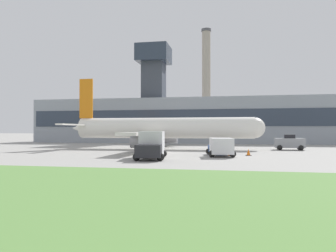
% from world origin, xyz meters
% --- Properties ---
extents(ground_plane, '(400.00, 400.00, 0.00)m').
position_xyz_m(ground_plane, '(0.00, 0.00, 0.00)').
color(ground_plane, '#999691').
extents(terminal_building, '(68.87, 11.00, 21.41)m').
position_xyz_m(terminal_building, '(-0.63, 30.56, 5.26)').
color(terminal_building, '#8C939E').
rests_on(terminal_building, ground_plane).
extents(smokestack_left, '(2.83, 2.83, 32.22)m').
position_xyz_m(smokestack_left, '(1.27, 55.58, 16.22)').
color(smokestack_left, gray).
rests_on(smokestack_left, ground_plane).
extents(airplane, '(28.11, 27.47, 10.38)m').
position_xyz_m(airplane, '(-1.59, 5.77, 2.90)').
color(airplane, white).
rests_on(airplane, ground_plane).
extents(pushback_tug, '(3.96, 2.59, 2.10)m').
position_xyz_m(pushback_tug, '(16.16, 7.14, 0.95)').
color(pushback_tug, gray).
rests_on(pushback_tug, ground_plane).
extents(baggage_truck, '(3.36, 6.12, 2.60)m').
position_xyz_m(baggage_truck, '(0.75, -9.38, 1.27)').
color(baggage_truck, '#232328').
rests_on(baggage_truck, ground_plane).
extents(fuel_truck, '(3.28, 5.62, 1.91)m').
position_xyz_m(fuel_truck, '(7.21, -5.54, 0.96)').
color(fuel_truck, '#2D4C93').
rests_on(fuel_truck, ground_plane).
extents(ground_crew_person, '(0.48, 0.48, 1.63)m').
position_xyz_m(ground_crew_person, '(-1.56, -3.12, 0.83)').
color(ground_crew_person, '#23283D').
rests_on(ground_crew_person, ground_plane).
extents(traffic_cone_near_nose, '(0.61, 0.61, 0.70)m').
position_xyz_m(traffic_cone_near_nose, '(10.10, -4.02, 0.33)').
color(traffic_cone_near_nose, black).
rests_on(traffic_cone_near_nose, ground_plane).
extents(traffic_cone_wingtip, '(0.50, 0.50, 0.75)m').
position_xyz_m(traffic_cone_wingtip, '(8.14, -4.70, 0.35)').
color(traffic_cone_wingtip, black).
rests_on(traffic_cone_wingtip, ground_plane).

